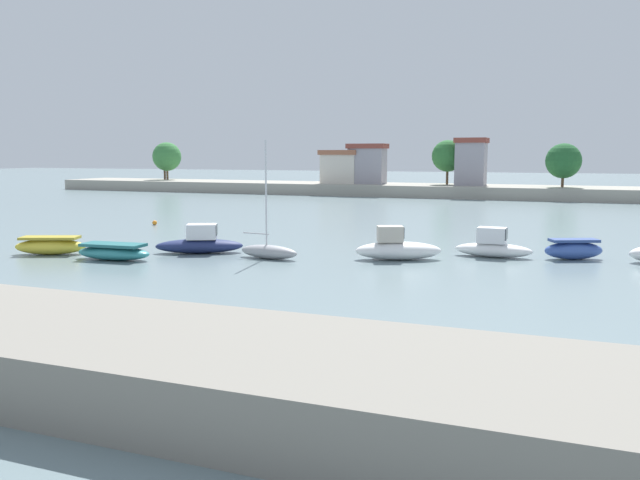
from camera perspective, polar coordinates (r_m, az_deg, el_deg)
The scene contains 10 objects.
ground_plane at distance 28.41m, azimuth -23.42°, elevation -5.41°, with size 400.00×400.00×0.00m, color slate.
moored_boat_1 at distance 42.75m, azimuth -22.50°, elevation -0.47°, with size 4.49×2.99×1.09m.
moored_boat_2 at distance 39.32m, azimuth -17.60°, elevation -1.01°, with size 4.71×2.07×0.96m.
moored_boat_3 at distance 40.68m, azimuth -10.44°, elevation -0.26°, with size 5.50×3.79×1.79m.
moored_boat_4 at distance 38.03m, azimuth -4.50°, elevation -0.94°, with size 3.88×1.53×6.84m.
moored_boat_5 at distance 37.77m, azimuth 6.77°, elevation -0.74°, with size 5.23×3.46×1.96m.
moored_boat_6 at distance 39.81m, azimuth 14.87°, elevation -0.56°, with size 4.54×1.51×1.76m.
moored_boat_7 at distance 40.41m, azimuth 21.27°, elevation -0.78°, with size 3.59×2.50×1.19m.
mooring_buoy_1 at distance 57.56m, azimuth -14.25°, elevation 1.47°, with size 0.40×0.40×0.40m, color orange.
distant_shoreline at distance 95.11m, azimuth 10.58°, elevation 5.00°, with size 123.52×10.41×8.25m.
Camera 1 is at (19.75, -19.50, 6.07)m, focal length 36.63 mm.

